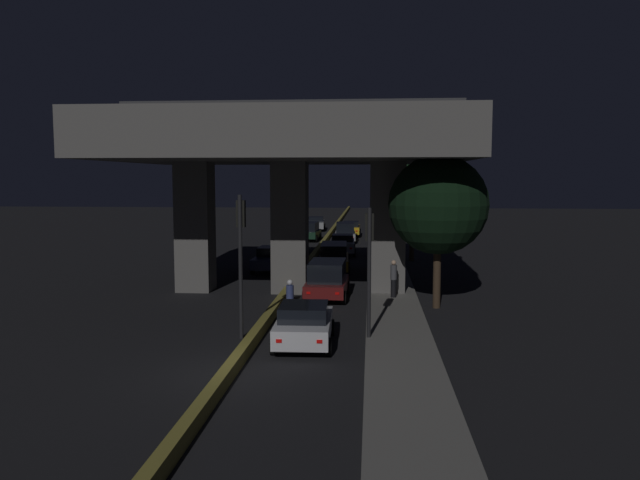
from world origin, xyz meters
name	(u,v)px	position (x,y,z in m)	size (l,w,h in m)	color
ground_plane	(232,374)	(0.00, 0.00, 0.00)	(200.00, 200.00, 0.00)	black
median_divider	(323,243)	(0.00, 35.00, 0.21)	(0.33, 126.00, 0.41)	olive
sidewalk_right	(385,255)	(5.04, 28.00, 0.07)	(2.36, 126.00, 0.14)	slate
elevated_overpass	(290,149)	(0.00, 13.22, 7.11)	(16.93, 13.58, 9.47)	#5B5956
traffic_light_left_of_median	(241,241)	(-0.57, 4.14, 3.48)	(0.30, 0.49, 5.12)	black
traffic_light_right_of_median	(369,250)	(3.96, 4.15, 3.20)	(0.30, 0.49, 4.68)	black
street_lamp	(373,194)	(4.13, 32.58, 4.43)	(2.30, 0.32, 7.42)	#2D2D30
car_white_lead	(304,324)	(1.76, 3.34, 0.74)	(2.05, 4.04, 1.44)	silver
car_dark_red_second	(327,279)	(1.96, 11.67, 0.94)	(2.06, 4.05, 1.77)	#591414
car_taxi_yellow_third	(334,257)	(1.79, 20.09, 0.91)	(2.04, 4.68, 1.72)	gold
car_silver_fourth	(343,244)	(1.93, 28.62, 0.77)	(2.02, 4.48, 1.51)	gray
car_silver_fifth	(345,232)	(1.75, 37.48, 0.91)	(2.05, 4.02, 1.73)	gray
car_taxi_yellow_sixth	(351,228)	(2.10, 43.02, 0.77)	(1.81, 4.22, 1.48)	gold
car_dark_blue_lead_oncoming	(271,259)	(-2.08, 20.16, 0.75)	(1.92, 4.74, 1.47)	#141938
car_dark_red_second_oncoming	(293,241)	(-1.81, 28.70, 0.99)	(1.87, 4.40, 1.87)	#591414
car_dark_green_third_oncoming	(308,231)	(-1.63, 38.35, 0.91)	(2.18, 4.10, 1.69)	black
car_silver_fourth_oncoming	(316,223)	(-1.91, 49.64, 0.75)	(2.10, 4.88, 1.46)	gray
motorcycle_white_filtering_near	(290,300)	(0.68, 7.88, 0.64)	(0.34, 1.85, 1.50)	black
pedestrian_on_sidewalk	(394,278)	(5.08, 11.48, 1.03)	(0.30, 0.30, 1.75)	black
roadside_tree_kerbside_near	(438,205)	(6.91, 9.89, 4.53)	(4.33, 4.33, 6.71)	#38281C
roadside_tree_kerbside_mid	(413,182)	(6.82, 25.47, 5.38)	(3.96, 3.96, 7.38)	#38281C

